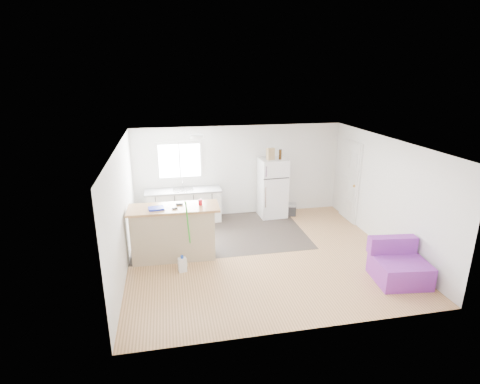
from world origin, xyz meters
name	(u,v)px	position (x,y,z in m)	size (l,w,h in m)	color
room	(263,201)	(0.00, 0.00, 1.20)	(5.51, 5.01, 2.41)	#9A6A40
vinyl_zone	(220,233)	(-0.73, 1.25, 0.00)	(4.05, 2.50, 0.00)	#2E2622
window	(180,161)	(-1.55, 2.49, 1.55)	(1.18, 0.06, 0.98)	white
interior_door	(350,182)	(2.72, 1.55, 1.02)	(0.11, 0.92, 2.10)	white
ceiling_fixture	(196,137)	(-1.20, 1.20, 2.36)	(0.30, 0.30, 0.07)	white
kitchen_cabinets	(184,205)	(-1.50, 2.20, 0.44)	(1.92, 0.60, 1.12)	white
peninsula	(173,232)	(-1.82, 0.23, 0.57)	(1.84, 0.75, 1.12)	#CAB992
refrigerator	(272,188)	(0.84, 2.16, 0.78)	(0.72, 0.69, 1.56)	white
cooler	(288,209)	(1.28, 2.11, 0.16)	(0.47, 0.37, 0.32)	#2E2E30
purple_seat	(398,266)	(2.25, -1.46, 0.27)	(1.00, 0.95, 0.75)	purple
cleaner_jug	(182,265)	(-1.69, -0.39, 0.15)	(0.17, 0.14, 0.34)	white
mop	(185,256)	(-1.62, -0.22, 0.23)	(0.27, 0.39, 1.41)	green
red_cup	(200,202)	(-1.24, 0.25, 1.18)	(0.08, 0.08, 0.12)	red
blue_tray	(156,208)	(-2.13, 0.17, 1.14)	(0.30, 0.22, 0.04)	#1629D1
tool_a	(179,204)	(-1.66, 0.33, 1.14)	(0.14, 0.05, 0.03)	black
tool_b	(175,208)	(-1.76, 0.11, 1.13)	(0.10, 0.04, 0.03)	black
cardboard_box	(271,154)	(0.74, 2.09, 1.71)	(0.20, 0.10, 0.30)	tan
bottle_left	(280,155)	(0.99, 2.07, 1.69)	(0.07, 0.07, 0.25)	#38200A
bottle_right	(280,154)	(1.01, 2.14, 1.69)	(0.07, 0.07, 0.25)	#38200A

